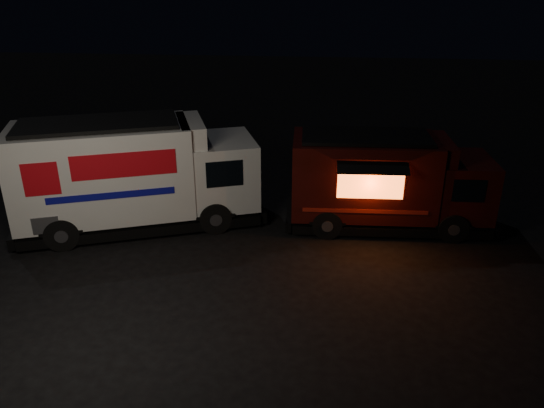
{
  "coord_description": "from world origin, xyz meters",
  "views": [
    {
      "loc": [
        2.69,
        -12.09,
        7.55
      ],
      "look_at": [
        1.29,
        2.0,
        1.3
      ],
      "focal_mm": 35.0,
      "sensor_mm": 36.0,
      "label": 1
    }
  ],
  "objects": [
    {
      "name": "ground",
      "position": [
        0.0,
        0.0,
        0.0
      ],
      "size": [
        80.0,
        80.0,
        0.0
      ],
      "primitive_type": "plane",
      "color": "black",
      "rests_on": "ground"
    },
    {
      "name": "red_truck",
      "position": [
        4.84,
        3.67,
        1.5
      ],
      "size": [
        6.52,
        2.59,
        3.0
      ],
      "primitive_type": null,
      "rotation": [
        0.0,
        0.0,
        0.03
      ],
      "color": "#370B0A",
      "rests_on": "ground"
    },
    {
      "name": "white_truck",
      "position": [
        -3.0,
        2.91,
        1.74
      ],
      "size": [
        8.11,
        5.07,
        3.48
      ],
      "primitive_type": null,
      "rotation": [
        0.0,
        0.0,
        0.35
      ],
      "color": "silver",
      "rests_on": "ground"
    }
  ]
}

